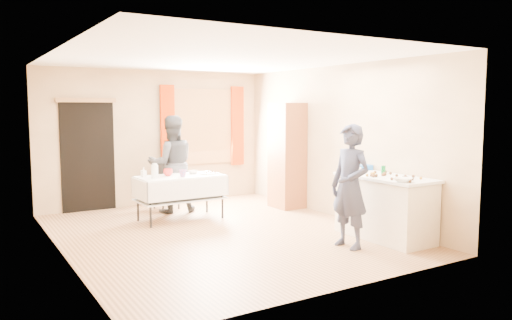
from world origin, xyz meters
TOP-DOWN VIEW (x-y plane):
  - floor at (0.00, 0.00)m, footprint 4.50×5.50m
  - ceiling at (0.00, 0.00)m, footprint 4.50×5.50m
  - wall_back at (0.00, 2.76)m, footprint 4.50×0.02m
  - wall_front at (0.00, -2.76)m, footprint 4.50×0.02m
  - wall_left at (-2.26, 0.00)m, footprint 0.02×5.50m
  - wall_right at (2.26, 0.00)m, footprint 0.02×5.50m
  - window_frame at (1.00, 2.72)m, footprint 1.32×0.06m
  - window_pane at (1.00, 2.71)m, footprint 1.20×0.02m
  - curtain_left at (0.22, 2.67)m, footprint 0.28×0.06m
  - curtain_right at (1.78, 2.67)m, footprint 0.28×0.06m
  - doorway at (-1.30, 2.73)m, footprint 0.95×0.04m
  - door_lintel at (-1.30, 2.70)m, footprint 1.05×0.06m
  - cabinet at (1.99, 1.12)m, footprint 0.50×0.60m
  - counter at (1.89, -1.49)m, footprint 0.70×1.48m
  - party_table at (-0.15, 1.18)m, footprint 1.46×0.78m
  - chair at (-0.03, 2.18)m, footprint 0.44×0.44m
  - girl at (1.14, -1.58)m, footprint 0.69×0.53m
  - woman at (-0.04, 1.84)m, footprint 1.10×0.98m
  - soda_can at (2.04, -1.29)m, footprint 0.08×0.08m
  - mixing_bowl at (1.66, -2.02)m, footprint 0.36×0.36m
  - foam_block at (1.82, -0.93)m, footprint 0.17×0.13m
  - blue_basket at (2.09, -0.78)m, footprint 0.31×0.22m
  - pitcher at (-0.63, 1.09)m, footprint 0.14×0.14m
  - cup_red at (-0.35, 1.23)m, footprint 0.19×0.19m
  - cup_rainbow at (-0.17, 1.02)m, footprint 0.21×0.21m
  - small_bowl at (0.13, 1.29)m, footprint 0.24×0.24m
  - pastry_tray at (0.36, 1.10)m, footprint 0.32×0.25m
  - bottle at (-0.73, 1.35)m, footprint 0.11×0.11m
  - cake_balls at (1.84, -1.58)m, footprint 0.53×1.06m

SIDE VIEW (x-z plane):
  - floor at x=0.00m, z-range -0.02..0.00m
  - chair at x=-0.03m, z-range -0.19..0.75m
  - party_table at x=-0.15m, z-range 0.07..0.82m
  - counter at x=1.89m, z-range 0.00..0.91m
  - pastry_tray at x=0.36m, z-range 0.75..0.77m
  - small_bowl at x=0.13m, z-range 0.75..0.80m
  - cup_rainbow at x=-0.17m, z-range 0.75..0.87m
  - cup_red at x=-0.35m, z-range 0.75..0.87m
  - bottle at x=-0.73m, z-range 0.75..0.91m
  - girl at x=1.14m, z-range 0.00..1.67m
  - pitcher at x=-0.63m, z-range 0.75..0.97m
  - woman at x=-0.04m, z-range 0.00..1.75m
  - cake_balls at x=1.84m, z-range 0.91..0.95m
  - mixing_bowl at x=1.66m, z-range 0.91..0.97m
  - foam_block at x=1.82m, z-range 0.91..0.99m
  - blue_basket at x=2.09m, z-range 0.91..0.99m
  - soda_can at x=2.04m, z-range 0.91..1.03m
  - cabinet at x=1.99m, z-range 0.00..1.97m
  - doorway at x=-1.30m, z-range 0.00..2.00m
  - wall_back at x=0.00m, z-range 0.00..2.60m
  - wall_front at x=0.00m, z-range 0.00..2.60m
  - wall_left at x=-2.26m, z-range 0.00..2.60m
  - wall_right at x=2.26m, z-range 0.00..2.60m
  - window_frame at x=1.00m, z-range 0.74..2.26m
  - window_pane at x=1.00m, z-range 0.80..2.20m
  - curtain_left at x=0.22m, z-range 0.67..2.33m
  - curtain_right at x=1.78m, z-range 0.67..2.33m
  - door_lintel at x=-1.30m, z-range 1.98..2.06m
  - ceiling at x=0.00m, z-range 2.60..2.62m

